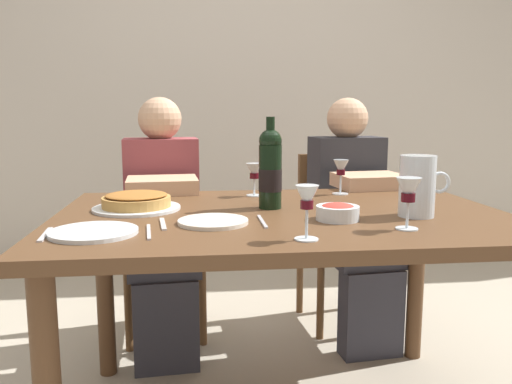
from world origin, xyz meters
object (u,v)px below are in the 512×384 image
at_px(wine_glass_centre, 309,201).
at_px(wine_glass_spare, 341,170).
at_px(baked_tart, 137,202).
at_px(dinner_plate_left_setting, 94,232).
at_px(water_pitcher, 417,190).
at_px(chair_left, 163,232).
at_px(wine_glass_left_diner, 408,193).
at_px(diner_right, 354,212).
at_px(dinner_plate_right_setting, 213,222).
at_px(salad_bowl, 338,211).
at_px(diner_left, 163,218).
at_px(wine_bottle, 270,169).
at_px(dining_table, 282,239).
at_px(wine_glass_right_diner, 254,173).
at_px(chair_right, 337,226).

distance_m(wine_glass_centre, wine_glass_spare, 0.78).
relative_size(wine_glass_centre, wine_glass_spare, 1.03).
bearing_deg(baked_tart, dinner_plate_left_setting, -102.52).
bearing_deg(water_pitcher, chair_left, 131.09).
height_order(wine_glass_left_diner, diner_right, diner_right).
height_order(baked_tart, dinner_plate_right_setting, baked_tart).
relative_size(baked_tart, salad_bowl, 2.22).
bearing_deg(water_pitcher, dinner_plate_left_setting, -172.29).
height_order(chair_left, diner_left, diner_left).
xyz_separation_m(wine_bottle, wine_glass_centre, (0.04, -0.46, -0.03)).
relative_size(wine_glass_spare, diner_left, 0.12).
distance_m(salad_bowl, diner_left, 1.01).
distance_m(water_pitcher, baked_tart, 0.94).
bearing_deg(dining_table, wine_bottle, 112.11).
xyz_separation_m(salad_bowl, diner_left, (-0.59, 0.80, -0.17)).
xyz_separation_m(wine_glass_left_diner, chair_left, (-0.77, 1.18, -0.37)).
bearing_deg(wine_bottle, wine_glass_right_diner, 95.48).
bearing_deg(water_pitcher, wine_glass_right_diner, 135.80).
bearing_deg(wine_glass_right_diner, wine_bottle, -84.52).
relative_size(dining_table, wine_bottle, 4.73).
distance_m(wine_bottle, diner_left, 0.76).
relative_size(wine_bottle, dinner_plate_left_setting, 1.30).
xyz_separation_m(wine_bottle, wine_glass_left_diner, (0.34, -0.37, -0.03)).
distance_m(wine_glass_centre, dinner_plate_left_setting, 0.60).
relative_size(wine_glass_spare, chair_left, 0.16).
bearing_deg(dinner_plate_left_setting, wine_glass_right_diner, 49.25).
xyz_separation_m(baked_tart, salad_bowl, (0.64, -0.25, -0.00)).
bearing_deg(diner_right, wine_glass_right_diner, 27.15).
bearing_deg(wine_glass_centre, baked_tart, 135.70).
distance_m(salad_bowl, chair_right, 1.14).
relative_size(dinner_plate_right_setting, chair_right, 0.25).
distance_m(wine_glass_spare, dinner_plate_right_setting, 0.74).
xyz_separation_m(dining_table, diner_left, (-0.44, 0.65, -0.05)).
relative_size(salad_bowl, wine_glass_right_diner, 1.03).
distance_m(water_pitcher, dinner_plate_right_setting, 0.66).
distance_m(water_pitcher, dinner_plate_left_setting, 1.00).
relative_size(salad_bowl, chair_left, 0.15).
distance_m(chair_left, diner_right, 0.95).
distance_m(dinner_plate_left_setting, dinner_plate_right_setting, 0.35).
bearing_deg(dinner_plate_left_setting, baked_tart, 77.48).
bearing_deg(chair_right, wine_glass_spare, 70.03).
relative_size(dining_table, chair_left, 1.72).
bearing_deg(chair_left, wine_glass_right_diner, 122.11).
height_order(wine_bottle, wine_glass_left_diner, wine_bottle).
relative_size(diner_left, chair_right, 1.33).
distance_m(diner_left, diner_right, 0.90).
distance_m(wine_bottle, dinner_plate_left_setting, 0.64).
bearing_deg(diner_left, baked_tart, 80.31).
bearing_deg(water_pitcher, dining_table, 164.59).
height_order(wine_bottle, chair_left, wine_bottle).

